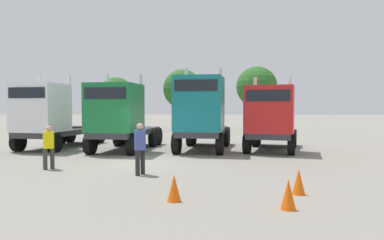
{
  "coord_description": "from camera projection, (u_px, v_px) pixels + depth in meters",
  "views": [
    {
      "loc": [
        3.03,
        -15.21,
        2.39
      ],
      "look_at": [
        1.8,
        4.98,
        1.66
      ],
      "focal_mm": 33.34,
      "sensor_mm": 36.0,
      "label": 1
    }
  ],
  "objects": [
    {
      "name": "visitor_with_camera",
      "position": [
        140.0,
        145.0,
        12.49
      ],
      "size": [
        0.54,
        0.54,
        1.83
      ],
      "rotation": [
        0.0,
        0.0,
        5.8
      ],
      "color": "#262626",
      "rests_on": "ground"
    },
    {
      "name": "oak_far_right",
      "position": [
        257.0,
        87.0,
        35.51
      ],
      "size": [
        4.06,
        4.06,
        6.46
      ],
      "color": "#4C3823",
      "rests_on": "ground"
    },
    {
      "name": "semi_truck_green",
      "position": [
        120.0,
        116.0,
        18.94
      ],
      "size": [
        3.14,
        6.5,
        4.18
      ],
      "rotation": [
        0.0,
        0.0,
        -1.67
      ],
      "color": "#333338",
      "rests_on": "ground"
    },
    {
      "name": "visitor_in_hivis",
      "position": [
        49.0,
        144.0,
        13.67
      ],
      "size": [
        0.56,
        0.56,
        1.67
      ],
      "rotation": [
        0.0,
        0.0,
        2.43
      ],
      "color": "#363636",
      "rests_on": "ground"
    },
    {
      "name": "semi_truck_red",
      "position": [
        271.0,
        117.0,
        19.02
      ],
      "size": [
        3.8,
        6.15,
        4.08
      ],
      "rotation": [
        0.0,
        0.0,
        -1.81
      ],
      "color": "#333338",
      "rests_on": "ground"
    },
    {
      "name": "semi_truck_teal",
      "position": [
        201.0,
        113.0,
        19.02
      ],
      "size": [
        3.2,
        6.61,
        4.56
      ],
      "rotation": [
        0.0,
        0.0,
        -1.68
      ],
      "color": "#333338",
      "rests_on": "ground"
    },
    {
      "name": "traffic_cone_far",
      "position": [
        174.0,
        188.0,
        9.01
      ],
      "size": [
        0.36,
        0.36,
        0.68
      ],
      "primitive_type": "cone",
      "color": "#F2590C",
      "rests_on": "ground"
    },
    {
      "name": "traffic_cone_near",
      "position": [
        288.0,
        194.0,
        8.29
      ],
      "size": [
        0.36,
        0.36,
        0.71
      ],
      "primitive_type": "cone",
      "color": "#F2590C",
      "rests_on": "ground"
    },
    {
      "name": "oak_far_centre",
      "position": [
        183.0,
        89.0,
        39.08
      ],
      "size": [
        4.28,
        4.28,
        6.55
      ],
      "color": "#4C3823",
      "rests_on": "ground"
    },
    {
      "name": "semi_truck_white",
      "position": [
        49.0,
        116.0,
        19.98
      ],
      "size": [
        3.46,
        6.62,
        4.25
      ],
      "rotation": [
        0.0,
        0.0,
        -1.73
      ],
      "color": "#333338",
      "rests_on": "ground"
    },
    {
      "name": "traffic_cone_mid",
      "position": [
        299.0,
        182.0,
        9.72
      ],
      "size": [
        0.36,
        0.36,
        0.7
      ],
      "primitive_type": "cone",
      "color": "#F2590C",
      "rests_on": "ground"
    },
    {
      "name": "ground",
      "position": [
        144.0,
        162.0,
        15.44
      ],
      "size": [
        200.0,
        200.0,
        0.0
      ],
      "primitive_type": "plane",
      "color": "gray"
    },
    {
      "name": "oak_far_left",
      "position": [
        116.0,
        96.0,
        38.05
      ],
      "size": [
        3.9,
        3.9,
        5.59
      ],
      "color": "#4C3823",
      "rests_on": "ground"
    }
  ]
}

